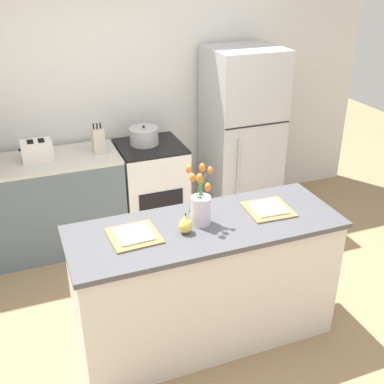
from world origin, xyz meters
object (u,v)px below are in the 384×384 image
stove_range (152,188)px  flower_vase (201,206)px  plate_setting_right (268,209)px  cooking_pot (144,136)px  toaster (37,150)px  knife_block (98,140)px  refrigerator (241,136)px  plate_setting_left (134,235)px  pear_figurine (186,225)px

stove_range → flower_vase: bearing=-94.5°
plate_setting_right → cooking_pot: (-0.41, 1.62, 0.03)m
toaster → cooking_pot: size_ratio=1.01×
knife_block → refrigerator: bearing=0.1°
refrigerator → plate_setting_left: (-1.52, -1.57, 0.08)m
pear_figurine → flower_vase: bearing=29.4°
knife_block → cooking_pot: bearing=6.4°
stove_range → knife_block: (-0.48, -0.00, 0.56)m
refrigerator → plate_setting_left: 2.19m
stove_range → plate_setting_left: size_ratio=2.83×
flower_vase → cooking_pot: 1.62m
flower_vase → toaster: (-0.88, 1.58, -0.08)m
plate_setting_right → cooking_pot: size_ratio=1.14×
stove_range → refrigerator: refrigerator is taller
pear_figurine → cooking_pot: cooking_pot is taller
flower_vase → plate_setting_left: size_ratio=1.28×
plate_setting_right → plate_setting_left: bearing=180.0°
stove_range → knife_block: 0.73m
plate_setting_left → plate_setting_right: size_ratio=1.00×
stove_range → plate_setting_right: plate_setting_right is taller
flower_vase → cooking_pot: (0.08, 1.62, -0.09)m
flower_vase → plate_setting_left: bearing=-179.5°
cooking_pot → pear_figurine: bearing=-97.3°
pear_figurine → knife_block: size_ratio=0.53×
refrigerator → flower_vase: (-1.07, -1.57, 0.20)m
flower_vase → cooking_pot: size_ratio=1.46×
cooking_pot → stove_range: bearing=-48.8°
refrigerator → pear_figurine: size_ratio=12.13×
plate_setting_left → cooking_pot: size_ratio=1.14×
toaster → knife_block: size_ratio=1.04×
stove_range → plate_setting_right: (0.37, -1.57, 0.49)m
cooking_pot → plate_setting_left: bearing=-108.1°
stove_range → flower_vase: 1.69m
plate_setting_right → knife_block: bearing=118.4°
plate_setting_left → cooking_pot: (0.53, 1.62, 0.03)m
flower_vase → toaster: size_ratio=1.44×
plate_setting_left → stove_range: bearing=70.0°
plate_setting_right → refrigerator: bearing=69.8°
flower_vase → toaster: 1.81m
refrigerator → knife_block: bearing=-179.9°
flower_vase → plate_setting_left: flower_vase is taller
pear_figurine → knife_block: 1.66m
stove_range → refrigerator: (0.95, 0.00, 0.42)m
flower_vase → plate_setting_right: bearing=-0.5°
pear_figurine → plate_setting_right: 0.63m
stove_range → toaster: bearing=179.4°
cooking_pot → toaster: bearing=-177.9°
toaster → knife_block: 0.53m
plate_setting_left → plate_setting_right: bearing=0.0°
cooking_pot → flower_vase: bearing=-93.0°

